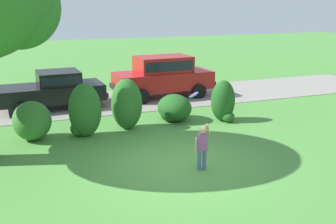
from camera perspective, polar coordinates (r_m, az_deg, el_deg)
ground_plane at (r=11.14m, az=1.80°, el=-7.47°), size 80.00×80.00×0.00m
driveway_strip at (r=18.19m, az=-7.63°, el=1.48°), size 28.00×4.40×0.02m
shrub_near_tree at (r=13.61m, az=-18.72°, el=-1.19°), size 1.22×1.22×1.27m
shrub_centre_left at (r=13.46m, az=-11.75°, el=0.02°), size 1.08×0.88×1.79m
shrub_centre at (r=14.03m, az=-5.88°, el=1.13°), size 1.09×1.01×1.79m
shrub_centre_right at (r=15.02m, az=0.81°, el=0.49°), size 1.25×1.44×1.00m
shrub_far_end at (r=15.09m, az=7.86°, el=1.43°), size 0.91×0.92×1.54m
parked_sedan at (r=17.42m, az=-15.90°, el=3.24°), size 4.47×2.23×1.56m
parked_suv at (r=18.76m, az=-0.71°, el=5.36°), size 4.77×2.24×1.92m
child_thrower at (r=10.61m, az=4.88°, el=-4.56°), size 0.47×0.24×1.29m
frisbee at (r=11.04m, az=3.67°, el=2.46°), size 0.28×0.28×0.21m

